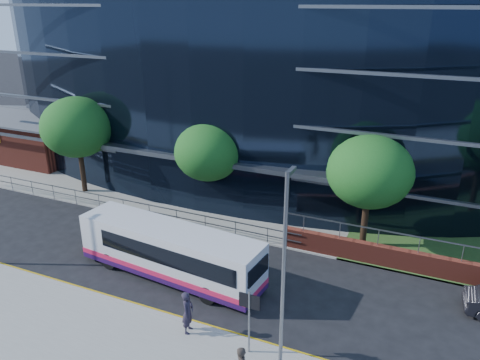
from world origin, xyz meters
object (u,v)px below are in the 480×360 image
at_px(streetlight_east, 284,274).
at_px(pedestrian, 188,312).
at_px(brick_pavilion, 37,137).
at_px(tree_far_b, 208,152).
at_px(city_bus, 171,252).
at_px(street_sign, 249,309).
at_px(tree_far_c, 370,172).
at_px(tree_far_a, 77,127).

xyz_separation_m(streetlight_east, pedestrian, (-4.28, 0.67, -3.34)).
xyz_separation_m(brick_pavilion, tree_far_b, (19.00, -4.00, 2.27)).
height_order(streetlight_east, city_bus, streetlight_east).
relative_size(street_sign, tree_far_c, 0.43).
bearing_deg(tree_far_a, tree_far_b, 2.86).
bearing_deg(street_sign, brick_pavilion, 150.35).
height_order(tree_far_c, pedestrian, tree_far_c).
bearing_deg(tree_far_b, tree_far_a, -177.14).
relative_size(brick_pavilion, city_bus, 0.85).
bearing_deg(tree_far_b, city_bus, -76.76).
distance_m(brick_pavilion, tree_far_a, 10.48).
bearing_deg(street_sign, streetlight_east, -21.36).
xyz_separation_m(tree_far_c, streetlight_east, (-1.00, -11.17, -0.10)).
xyz_separation_m(brick_pavilion, streetlight_east, (28.00, -15.67, 2.50)).
bearing_deg(tree_far_c, brick_pavilion, 171.18).
distance_m(tree_far_a, tree_far_c, 20.00).
relative_size(brick_pavilion, tree_far_a, 1.23).
height_order(street_sign, streetlight_east, streetlight_east).
relative_size(tree_far_a, streetlight_east, 0.87).
distance_m(street_sign, tree_far_c, 11.14).
bearing_deg(city_bus, tree_far_c, 45.92).
bearing_deg(streetlight_east, city_bus, 150.11).
distance_m(tree_far_c, streetlight_east, 11.22).
xyz_separation_m(tree_far_a, streetlight_east, (19.00, -11.17, -0.42)).
height_order(tree_far_b, tree_far_c, tree_far_c).
relative_size(street_sign, streetlight_east, 0.35).
height_order(tree_far_a, pedestrian, tree_far_a).
bearing_deg(tree_far_a, city_bus, -30.81).
bearing_deg(tree_far_c, tree_far_b, 177.14).
height_order(street_sign, tree_far_c, tree_far_c).
relative_size(tree_far_c, pedestrian, 3.43).
bearing_deg(tree_far_c, city_bus, -139.55).
bearing_deg(brick_pavilion, street_sign, -29.65).
relative_size(tree_far_b, tree_far_c, 0.93).
xyz_separation_m(brick_pavilion, tree_far_c, (29.00, -4.50, 2.60)).
height_order(brick_pavilion, tree_far_a, tree_far_a).
bearing_deg(streetlight_east, street_sign, 158.64).
bearing_deg(streetlight_east, brick_pavilion, 150.76).
bearing_deg(streetlight_east, tree_far_b, 127.63).
height_order(streetlight_east, pedestrian, streetlight_east).
bearing_deg(brick_pavilion, streetlight_east, -29.24).
relative_size(tree_far_a, tree_far_b, 1.15).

